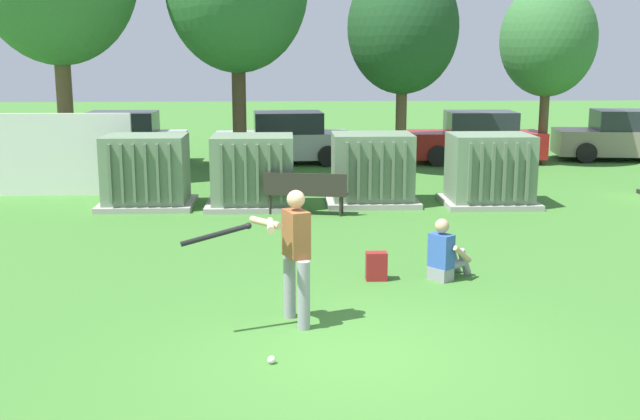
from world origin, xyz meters
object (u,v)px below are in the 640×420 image
object	(u,v)px
transformer_east	(489,171)
parked_car_right_of_center	(476,139)
sports_ball	(271,360)
transformer_mid_west	(253,172)
transformer_west	(146,172)
transformer_mid_east	(372,170)
parked_car_rightmost	(623,137)
backpack	(376,266)
batter	(292,250)
seated_spectator	(445,255)
park_bench	(305,190)
parked_car_left_of_center	(285,140)
parked_car_leftmost	(119,139)

from	to	relation	value
transformer_east	parked_car_right_of_center	bearing A→B (deg)	78.56
sports_ball	parked_car_right_of_center	distance (m)	17.18
transformer_mid_west	parked_car_right_of_center	bearing A→B (deg)	45.79
transformer_west	transformer_mid_west	world-z (taller)	same
transformer_mid_east	parked_car_rightmost	distance (m)	11.41
transformer_mid_west	backpack	xyz separation A→B (m)	(2.11, -5.83, -0.57)
transformer_west	transformer_east	distance (m)	7.78
transformer_mid_west	transformer_east	xyz separation A→B (m)	(5.38, 0.03, 0.00)
backpack	parked_car_rightmost	world-z (taller)	parked_car_rightmost
batter	transformer_mid_west	bearing A→B (deg)	96.00
seated_spectator	park_bench	bearing A→B (deg)	112.36
parked_car_left_of_center	parked_car_rightmost	xyz separation A→B (m)	(10.99, 0.32, 0.00)
transformer_west	transformer_east	size ratio (longest dim) A/B	1.00
transformer_west	park_bench	xyz separation A→B (m)	(3.56, -1.05, -0.25)
transformer_mid_west	parked_car_rightmost	bearing A→B (deg)	32.15
sports_ball	transformer_west	bearing A→B (deg)	107.91
batter	parked_car_leftmost	bearing A→B (deg)	109.46
park_bench	sports_ball	bearing A→B (deg)	-94.18
batter	transformer_west	bearing A→B (deg)	112.21
transformer_mid_west	batter	distance (m)	7.76
parked_car_left_of_center	parked_car_right_of_center	world-z (taller)	same
sports_ball	parked_car_rightmost	distance (m)	19.81
park_bench	parked_car_rightmost	xyz separation A→B (m)	(10.54, 8.25, 0.22)
transformer_mid_east	sports_ball	bearing A→B (deg)	-103.02
transformer_west	parked_car_left_of_center	xyz separation A→B (m)	(3.11, 6.88, -0.04)
transformer_mid_west	backpack	size ratio (longest dim) A/B	4.77
sports_ball	seated_spectator	xyz separation A→B (m)	(2.61, 3.21, 0.33)
park_bench	seated_spectator	world-z (taller)	seated_spectator
sports_ball	parked_car_leftmost	world-z (taller)	parked_car_leftmost
batter	parked_car_right_of_center	xyz separation A→B (m)	(5.97, 14.69, -0.22)
transformer_mid_east	transformer_west	bearing A→B (deg)	-178.36
seated_spectator	sports_ball	bearing A→B (deg)	-129.13
sports_ball	parked_car_left_of_center	distance (m)	16.07
park_bench	parked_car_left_of_center	bearing A→B (deg)	93.25
sports_ball	parked_car_left_of_center	world-z (taller)	parked_car_left_of_center
transformer_east	parked_car_right_of_center	distance (m)	7.09
parked_car_rightmost	park_bench	bearing A→B (deg)	-141.93
transformer_mid_west	parked_car_left_of_center	bearing A→B (deg)	84.27
parked_car_leftmost	transformer_mid_west	bearing A→B (deg)	-58.37
transformer_west	parked_car_leftmost	xyz separation A→B (m)	(-2.09, 7.15, -0.04)
batter	sports_ball	world-z (taller)	batter
transformer_mid_east	parked_car_leftmost	xyz separation A→B (m)	(-7.21, 7.00, -0.04)
transformer_mid_west	seated_spectator	size ratio (longest dim) A/B	2.18
transformer_east	parked_car_right_of_center	size ratio (longest dim) A/B	0.49
transformer_mid_east	parked_car_right_of_center	bearing A→B (deg)	58.66
transformer_mid_west	parked_car_rightmost	distance (m)	13.81
sports_ball	backpack	xyz separation A→B (m)	(1.55, 3.19, 0.17)
park_bench	parked_car_leftmost	size ratio (longest dim) A/B	0.44
seated_spectator	parked_car_leftmost	bearing A→B (deg)	120.33
parked_car_leftmost	batter	bearing A→B (deg)	-70.54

